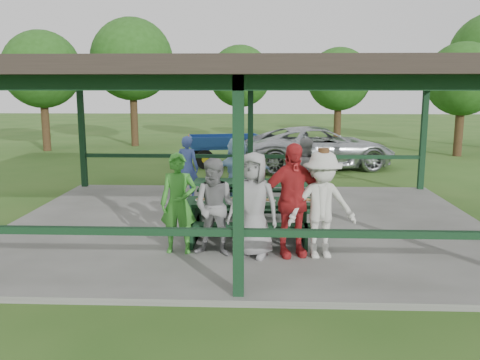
{
  "coord_description": "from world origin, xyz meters",
  "views": [
    {
      "loc": [
        0.3,
        -10.44,
        2.96
      ],
      "look_at": [
        -0.12,
        -0.3,
        1.08
      ],
      "focal_mm": 38.0,
      "sensor_mm": 36.0,
      "label": 1
    }
  ],
  "objects_px": {
    "picnic_table_near": "(249,215)",
    "contestant_grey_mid": "(253,205)",
    "contestant_white_fedora": "(322,205)",
    "contestant_red": "(292,200)",
    "picnic_table_far": "(251,193)",
    "contestant_grey_left": "(216,208)",
    "farm_trailer": "(225,149)",
    "spectator_lblue": "(237,171)",
    "spectator_blue": "(187,168)",
    "spectator_grey": "(304,173)",
    "contestant_green": "(178,203)",
    "pickup_truck": "(318,148)"
  },
  "relations": [
    {
      "from": "contestant_white_fedora",
      "to": "farm_trailer",
      "type": "bearing_deg",
      "value": 93.42
    },
    {
      "from": "contestant_white_fedora",
      "to": "spectator_lblue",
      "type": "height_order",
      "value": "contestant_white_fedora"
    },
    {
      "from": "contestant_grey_mid",
      "to": "farm_trailer",
      "type": "distance_m",
      "value": 10.71
    },
    {
      "from": "contestant_red",
      "to": "spectator_blue",
      "type": "bearing_deg",
      "value": 103.19
    },
    {
      "from": "picnic_table_near",
      "to": "contestant_grey_mid",
      "type": "relative_size",
      "value": 1.33
    },
    {
      "from": "contestant_red",
      "to": "spectator_lblue",
      "type": "bearing_deg",
      "value": 91.06
    },
    {
      "from": "contestant_grey_mid",
      "to": "spectator_blue",
      "type": "relative_size",
      "value": 1.1
    },
    {
      "from": "spectator_lblue",
      "to": "farm_trailer",
      "type": "height_order",
      "value": "spectator_lblue"
    },
    {
      "from": "contestant_red",
      "to": "spectator_lblue",
      "type": "height_order",
      "value": "contestant_red"
    },
    {
      "from": "contestant_green",
      "to": "spectator_lblue",
      "type": "xyz_separation_m",
      "value": [
        0.85,
        3.5,
        -0.02
      ]
    },
    {
      "from": "contestant_grey_mid",
      "to": "spectator_lblue",
      "type": "distance_m",
      "value": 3.68
    },
    {
      "from": "contestant_green",
      "to": "spectator_blue",
      "type": "distance_m",
      "value": 4.25
    },
    {
      "from": "contestant_green",
      "to": "contestant_red",
      "type": "height_order",
      "value": "contestant_red"
    },
    {
      "from": "spectator_blue",
      "to": "farm_trailer",
      "type": "height_order",
      "value": "spectator_blue"
    },
    {
      "from": "contestant_green",
      "to": "spectator_blue",
      "type": "relative_size",
      "value": 1.07
    },
    {
      "from": "contestant_green",
      "to": "spectator_grey",
      "type": "distance_m",
      "value": 4.27
    },
    {
      "from": "contestant_red",
      "to": "farm_trailer",
      "type": "xyz_separation_m",
      "value": [
        -1.89,
        10.57,
        -0.46
      ]
    },
    {
      "from": "contestant_white_fedora",
      "to": "spectator_blue",
      "type": "distance_m",
      "value": 5.25
    },
    {
      "from": "contestant_white_fedora",
      "to": "farm_trailer",
      "type": "relative_size",
      "value": 0.52
    },
    {
      "from": "contestant_grey_mid",
      "to": "contestant_red",
      "type": "height_order",
      "value": "contestant_red"
    },
    {
      "from": "picnic_table_far",
      "to": "contestant_red",
      "type": "distance_m",
      "value": 3.01
    },
    {
      "from": "contestant_grey_left",
      "to": "farm_trailer",
      "type": "xyz_separation_m",
      "value": [
        -0.62,
        10.62,
        -0.33
      ]
    },
    {
      "from": "contestant_grey_mid",
      "to": "spectator_blue",
      "type": "distance_m",
      "value": 4.71
    },
    {
      "from": "picnic_table_far",
      "to": "farm_trailer",
      "type": "height_order",
      "value": "farm_trailer"
    },
    {
      "from": "contestant_grey_left",
      "to": "contestant_grey_mid",
      "type": "xyz_separation_m",
      "value": [
        0.62,
        -0.02,
        0.06
      ]
    },
    {
      "from": "contestant_grey_mid",
      "to": "farm_trailer",
      "type": "relative_size",
      "value": 0.5
    },
    {
      "from": "contestant_grey_left",
      "to": "contestant_white_fedora",
      "type": "bearing_deg",
      "value": 8.34
    },
    {
      "from": "picnic_table_near",
      "to": "contestant_grey_mid",
      "type": "xyz_separation_m",
      "value": [
        0.08,
        -0.94,
        0.43
      ]
    },
    {
      "from": "contestant_white_fedora",
      "to": "spectator_lblue",
      "type": "bearing_deg",
      "value": 104.27
    },
    {
      "from": "spectator_grey",
      "to": "pickup_truck",
      "type": "distance_m",
      "value": 6.49
    },
    {
      "from": "contestant_green",
      "to": "farm_trailer",
      "type": "distance_m",
      "value": 10.49
    },
    {
      "from": "spectator_grey",
      "to": "farm_trailer",
      "type": "distance_m",
      "value": 7.37
    },
    {
      "from": "picnic_table_far",
      "to": "picnic_table_near",
      "type": "bearing_deg",
      "value": -89.92
    },
    {
      "from": "contestant_red",
      "to": "farm_trailer",
      "type": "distance_m",
      "value": 10.74
    },
    {
      "from": "picnic_table_far",
      "to": "spectator_lblue",
      "type": "distance_m",
      "value": 0.88
    },
    {
      "from": "contestant_grey_left",
      "to": "spectator_grey",
      "type": "height_order",
      "value": "contestant_grey_left"
    },
    {
      "from": "spectator_grey",
      "to": "pickup_truck",
      "type": "bearing_deg",
      "value": -95.98
    },
    {
      "from": "contestant_white_fedora",
      "to": "spectator_grey",
      "type": "xyz_separation_m",
      "value": [
        -0.0,
        3.67,
        -0.08
      ]
    },
    {
      "from": "picnic_table_far",
      "to": "contestant_white_fedora",
      "type": "xyz_separation_m",
      "value": [
        1.24,
        -2.94,
        0.43
      ]
    },
    {
      "from": "picnic_table_far",
      "to": "pickup_truck",
      "type": "bearing_deg",
      "value": 72.16
    },
    {
      "from": "spectator_grey",
      "to": "picnic_table_near",
      "type": "bearing_deg",
      "value": 69.05
    },
    {
      "from": "contestant_white_fedora",
      "to": "pickup_truck",
      "type": "relative_size",
      "value": 0.34
    },
    {
      "from": "spectator_blue",
      "to": "contestant_white_fedora",
      "type": "bearing_deg",
      "value": 138.13
    },
    {
      "from": "picnic_table_far",
      "to": "contestant_white_fedora",
      "type": "distance_m",
      "value": 3.22
    },
    {
      "from": "picnic_table_far",
      "to": "spectator_blue",
      "type": "bearing_deg",
      "value": 139.05
    },
    {
      "from": "contestant_white_fedora",
      "to": "contestant_red",
      "type": "bearing_deg",
      "value": 163.05
    },
    {
      "from": "pickup_truck",
      "to": "farm_trailer",
      "type": "relative_size",
      "value": 1.54
    },
    {
      "from": "contestant_grey_left",
      "to": "contestant_white_fedora",
      "type": "distance_m",
      "value": 1.78
    },
    {
      "from": "picnic_table_near",
      "to": "farm_trailer",
      "type": "relative_size",
      "value": 0.67
    },
    {
      "from": "contestant_grey_left",
      "to": "contestant_red",
      "type": "distance_m",
      "value": 1.28
    }
  ]
}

